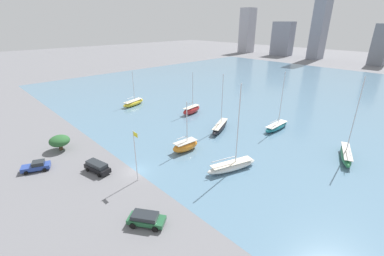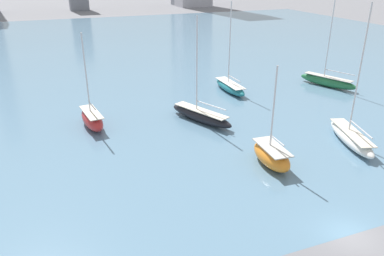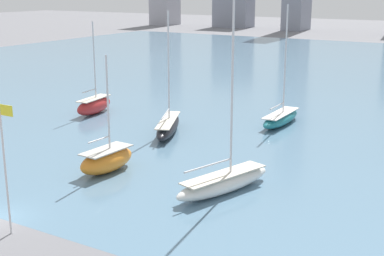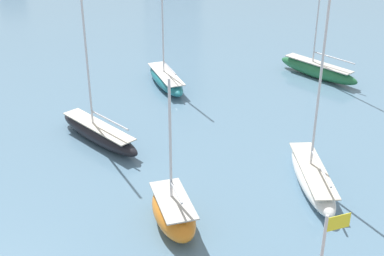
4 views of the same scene
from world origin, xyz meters
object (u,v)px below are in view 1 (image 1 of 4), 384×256
at_px(sailboat_green, 346,154).
at_px(parked_suv_black, 97,167).
at_px(parked_pickup_blue, 36,166).
at_px(sailboat_orange, 185,146).
at_px(sailboat_red, 192,110).
at_px(parked_wagon_green, 146,219).
at_px(flag_pole, 136,154).
at_px(sailboat_white, 232,166).
at_px(sailboat_yellow, 133,103).
at_px(sailboat_teal, 277,126).
at_px(sailboat_black, 220,126).

xyz_separation_m(sailboat_green, parked_suv_black, (-28.43, -36.83, 0.01)).
height_order(sailboat_green, parked_pickup_blue, sailboat_green).
relative_size(sailboat_orange, sailboat_red, 0.88).
height_order(sailboat_green, parked_wagon_green, sailboat_green).
bearing_deg(flag_pole, parked_pickup_blue, -143.16).
distance_m(sailboat_white, parked_wagon_green, 18.60).
bearing_deg(flag_pole, sailboat_yellow, 149.42).
bearing_deg(sailboat_orange, flag_pole, -75.64).
height_order(sailboat_teal, parked_wagon_green, sailboat_teal).
xyz_separation_m(flag_pole, sailboat_green, (21.27, 33.13, -3.97)).
xyz_separation_m(sailboat_white, parked_suv_black, (-15.90, -17.61, 0.11)).
xyz_separation_m(sailboat_orange, sailboat_green, (23.74, 20.21, -0.11)).
relative_size(sailboat_teal, parked_wagon_green, 2.75).
height_order(flag_pole, sailboat_green, sailboat_green).
bearing_deg(sailboat_green, parked_suv_black, -149.31).
height_order(sailboat_red, sailboat_black, sailboat_black).
bearing_deg(flag_pole, parked_wagon_green, -26.52).
xyz_separation_m(sailboat_teal, parked_suv_black, (-11.73, -40.32, 0.17)).
xyz_separation_m(sailboat_black, parked_wagon_green, (14.16, -31.07, -0.02)).
height_order(parked_wagon_green, parked_pickup_blue, parked_pickup_blue).
bearing_deg(sailboat_orange, sailboat_black, 103.18).
height_order(flag_pole, parked_pickup_blue, flag_pole).
bearing_deg(flag_pole, sailboat_red, 121.78).
bearing_deg(parked_pickup_blue, parked_wagon_green, 37.78).
height_order(flag_pole, sailboat_black, sailboat_black).
height_order(sailboat_orange, sailboat_green, sailboat_green).
relative_size(sailboat_yellow, sailboat_orange, 1.03).
relative_size(sailboat_green, sailboat_teal, 1.13).
xyz_separation_m(sailboat_teal, parked_wagon_green, (4.81, -41.30, 0.05)).
bearing_deg(sailboat_green, sailboat_yellow, 169.65).
relative_size(sailboat_yellow, sailboat_white, 0.68).
bearing_deg(sailboat_white, sailboat_orange, -157.64).
relative_size(sailboat_red, sailboat_black, 0.87).
bearing_deg(sailboat_red, sailboat_white, -37.43).
height_order(parked_suv_black, parked_pickup_blue, parked_suv_black).
relative_size(parked_suv_black, parked_wagon_green, 1.06).
relative_size(sailboat_red, parked_suv_black, 2.17).
bearing_deg(parked_pickup_blue, sailboat_teal, 90.30).
relative_size(flag_pole, sailboat_white, 0.58).
relative_size(flag_pole, sailboat_teal, 0.64).
xyz_separation_m(sailboat_yellow, sailboat_teal, (41.09, 15.04, -0.06)).
bearing_deg(sailboat_yellow, sailboat_red, 8.21).
height_order(sailboat_orange, sailboat_teal, sailboat_teal).
bearing_deg(sailboat_black, parked_wagon_green, -89.67).
distance_m(sailboat_orange, parked_wagon_green, 21.23).
relative_size(sailboat_yellow, sailboat_black, 0.79).
relative_size(sailboat_black, sailboat_teal, 0.96).
distance_m(flag_pole, sailboat_red, 35.03).
bearing_deg(sailboat_orange, parked_pickup_blue, -114.01).
relative_size(parked_suv_black, parked_pickup_blue, 1.09).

